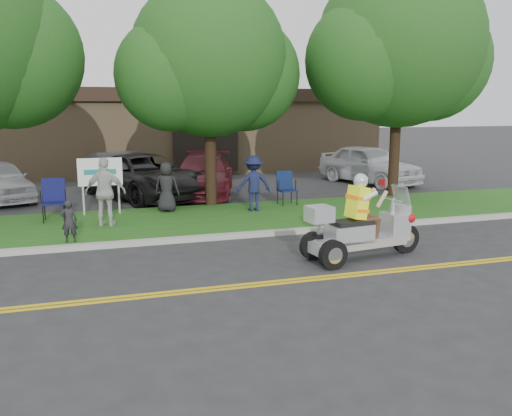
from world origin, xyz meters
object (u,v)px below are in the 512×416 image
object	(u,v)px
lawn_chair_a	(54,197)
parked_car_right	(204,175)
lawn_chair_b	(286,186)
spectator_adult_right	(106,192)
parked_car_left	(123,174)
parked_car_far_right	(369,164)
parked_car_mid	(145,176)
trike_scooter	(360,230)

from	to	relation	value
lawn_chair_a	parked_car_right	world-z (taller)	parked_car_right
lawn_chair_a	parked_car_right	size ratio (longest dim) A/B	0.23
lawn_chair_a	lawn_chair_b	world-z (taller)	lawn_chair_a
lawn_chair_b	spectator_adult_right	world-z (taller)	spectator_adult_right
parked_car_left	lawn_chair_a	bearing A→B (deg)	-135.62
parked_car_left	parked_car_far_right	xyz separation A→B (m)	(10.00, -0.24, 0.05)
parked_car_mid	parked_car_far_right	size ratio (longest dim) A/B	1.17
parked_car_left	parked_car_mid	bearing A→B (deg)	-79.02
parked_car_mid	spectator_adult_right	bearing A→B (deg)	-130.84
trike_scooter	spectator_adult_right	bearing A→B (deg)	131.04
lawn_chair_a	parked_car_left	xyz separation A→B (m)	(2.18, 4.63, 0.00)
lawn_chair_b	parked_car_mid	distance (m)	5.17
lawn_chair_b	spectator_adult_right	bearing A→B (deg)	-166.97
trike_scooter	lawn_chair_b	xyz separation A→B (m)	(0.58, 6.11, 0.05)
parked_car_left	parked_car_right	world-z (taller)	parked_car_left
lawn_chair_b	spectator_adult_right	size ratio (longest dim) A/B	0.58
parked_car_mid	parked_car_right	world-z (taller)	parked_car_mid
spectator_adult_right	parked_car_right	xyz separation A→B (m)	(3.62, 4.84, -0.27)
trike_scooter	parked_car_right	xyz separation A→B (m)	(-1.44, 9.32, 0.09)
lawn_chair_a	trike_scooter	bearing A→B (deg)	-40.10
lawn_chair_b	lawn_chair_a	bearing A→B (deg)	-179.52
lawn_chair_b	parked_car_far_right	world-z (taller)	parked_car_far_right
spectator_adult_right	parked_car_right	distance (m)	6.05
parked_car_mid	parked_car_far_right	world-z (taller)	parked_car_far_right
parked_car_right	parked_car_far_right	distance (m)	7.24
spectator_adult_right	parked_car_far_right	distance (m)	12.18
trike_scooter	parked_car_mid	bearing A→B (deg)	103.77
parked_car_far_right	parked_car_mid	bearing A→B (deg)	168.89
lawn_chair_b	parked_car_right	xyz separation A→B (m)	(-2.02, 3.22, 0.04)
spectator_adult_right	lawn_chair_b	bearing A→B (deg)	-146.87
spectator_adult_right	parked_car_far_right	xyz separation A→B (m)	(10.82, 5.58, -0.20)
lawn_chair_b	parked_car_right	distance (m)	3.80
trike_scooter	lawn_chair_a	distance (m)	8.57
parked_car_far_right	spectator_adult_right	bearing A→B (deg)	-169.13
lawn_chair_a	spectator_adult_right	xyz separation A→B (m)	(1.36, -1.19, 0.25)
lawn_chair_a	parked_car_mid	world-z (taller)	parked_car_mid
trike_scooter	parked_car_mid	size ratio (longest dim) A/B	0.51
lawn_chair_a	parked_car_mid	xyz separation A→B (m)	(2.85, 3.52, 0.02)
parked_car_right	parked_car_mid	bearing A→B (deg)	-160.10
spectator_adult_right	parked_car_left	size ratio (longest dim) A/B	0.39
parked_car_left	spectator_adult_right	bearing A→B (deg)	-118.44
trike_scooter	parked_car_right	size ratio (longest dim) A/B	0.56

